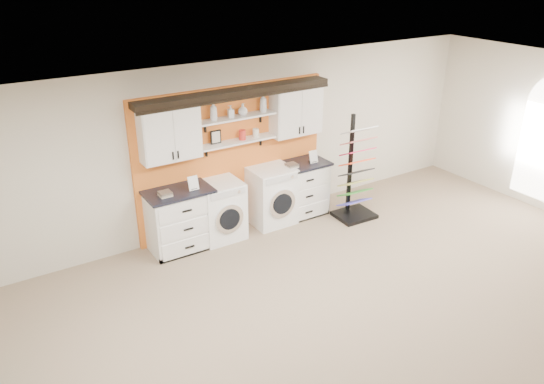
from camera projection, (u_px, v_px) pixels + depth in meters
floor at (398, 355)px, 6.19m from camera, size 10.00×10.00×0.00m
ceiling at (426, 125)px, 5.03m from camera, size 10.00×10.00×0.00m
wall_back at (231, 146)px, 8.69m from camera, size 10.00×0.00×10.00m
accent_panel at (233, 158)px, 8.75m from camera, size 3.40×0.07×2.40m
upper_cabinet_left at (169, 132)px, 7.78m from camera, size 0.90×0.35×0.84m
upper_cabinet_right at (296, 110)px, 8.88m from camera, size 0.90×0.35×0.84m
shelf_lower at (237, 142)px, 8.48m from camera, size 1.32×0.28×0.03m
shelf_upper at (236, 117)px, 8.32m from camera, size 1.32×0.28×0.03m
crown_molding at (235, 92)px, 8.16m from camera, size 3.30×0.41×0.13m
picture_frame at (216, 137)px, 8.30m from camera, size 0.18×0.02×0.22m
canister_red at (242, 135)px, 8.49m from camera, size 0.11×0.11×0.16m
canister_cream at (256, 133)px, 8.62m from camera, size 0.10×0.10×0.14m
base_cabinet_left at (180, 220)px, 8.24m from camera, size 1.03×0.66×1.00m
base_cabinet_right at (299, 189)px, 9.34m from camera, size 1.00×0.66×0.98m
washer at (220, 210)px, 8.57m from camera, size 0.70×0.71×0.98m
dryer at (271, 196)px, 9.05m from camera, size 0.72×0.71×1.00m
sample_rack at (355, 187)px, 9.23m from camera, size 0.69×0.58×1.83m
soap_bottle_a at (213, 111)px, 8.06m from camera, size 0.16×0.16×0.30m
soap_bottle_b at (231, 111)px, 8.22m from camera, size 0.10×0.10×0.19m
soap_bottle_c at (243, 109)px, 8.33m from camera, size 0.15×0.15×0.19m
soap_bottle_d at (263, 103)px, 8.49m from camera, size 0.12×0.12×0.31m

